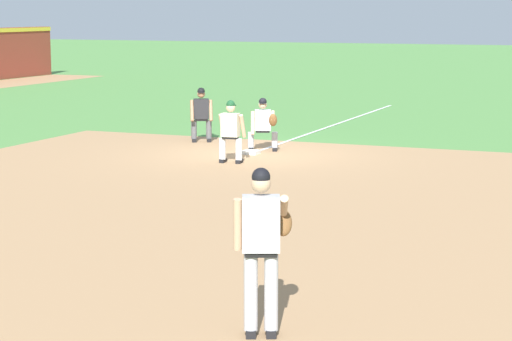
% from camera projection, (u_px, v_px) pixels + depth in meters
% --- Properties ---
extents(ground_plane, '(160.00, 160.00, 0.00)m').
position_uv_depth(ground_plane, '(251.00, 154.00, 24.52)').
color(ground_plane, '#518942').
extents(infield_dirt_patch, '(18.00, 18.00, 0.01)m').
position_uv_depth(infield_dirt_patch, '(254.00, 210.00, 17.66)').
color(infield_dirt_patch, '#A87F56').
rests_on(infield_dirt_patch, ground).
extents(foul_line_stripe, '(13.55, 0.10, 0.00)m').
position_uv_depth(foul_line_stripe, '(335.00, 125.00, 30.71)').
color(foul_line_stripe, white).
rests_on(foul_line_stripe, ground).
extents(first_base_bag, '(0.38, 0.38, 0.09)m').
position_uv_depth(first_base_bag, '(251.00, 152.00, 24.51)').
color(first_base_bag, white).
rests_on(first_base_bag, ground).
extents(baseball, '(0.07, 0.07, 0.07)m').
position_uv_depth(baseball, '(270.00, 221.00, 16.60)').
color(baseball, white).
rests_on(baseball, ground).
extents(pitcher, '(0.82, 0.60, 1.86)m').
position_uv_depth(pitcher, '(262.00, 241.00, 10.68)').
color(pitcher, black).
rests_on(pitcher, ground).
extents(first_baseman, '(0.85, 0.96, 1.34)m').
position_uv_depth(first_baseman, '(264.00, 122.00, 24.87)').
color(first_baseman, black).
rests_on(first_baseman, ground).
extents(baserunner, '(0.47, 0.62, 1.46)m').
position_uv_depth(baserunner, '(231.00, 129.00, 22.95)').
color(baserunner, black).
rests_on(baserunner, ground).
extents(umpire, '(0.61, 0.67, 1.46)m').
position_uv_depth(umpire, '(201.00, 113.00, 26.63)').
color(umpire, black).
rests_on(umpire, ground).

